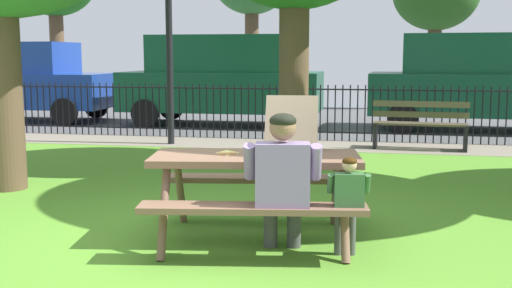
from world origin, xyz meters
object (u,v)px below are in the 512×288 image
at_px(pizza_slice_on_table, 227,152).
at_px(child_at_table, 348,198).
at_px(parked_car_right, 479,80).
at_px(adult_at_table, 283,179).
at_px(park_bench_center, 420,126).
at_px(pizza_box_open, 290,139).
at_px(picnic_table_foreground, 256,174).
at_px(parked_car_center, 222,78).
at_px(parked_car_left, 22,80).

xyz_separation_m(pizza_slice_on_table, child_at_table, (1.09, -0.45, -0.26)).
bearing_deg(parked_car_right, adult_at_table, -106.93).
bearing_deg(park_bench_center, parked_car_right, 65.79).
xyz_separation_m(pizza_box_open, child_at_table, (0.55, -0.60, -0.37)).
height_order(picnic_table_foreground, parked_car_center, parked_car_center).
relative_size(child_at_table, parked_car_left, 0.19).
bearing_deg(child_at_table, pizza_slice_on_table, 157.34).
relative_size(pizza_box_open, parked_car_left, 0.14).
bearing_deg(park_bench_center, parked_car_left, 161.66).
bearing_deg(park_bench_center, adult_at_table, -103.08).
height_order(adult_at_table, child_at_table, adult_at_table).
height_order(pizza_slice_on_table, adult_at_table, adult_at_table).
xyz_separation_m(child_at_table, park_bench_center, (0.95, 6.25, -0.10)).
bearing_deg(pizza_box_open, adult_at_table, -87.26).
relative_size(child_at_table, parked_car_center, 0.18).
relative_size(pizza_slice_on_table, parked_car_left, 0.06).
height_order(pizza_box_open, parked_car_left, parked_car_left).
bearing_deg(parked_car_left, pizza_slice_on_table, -50.36).
distance_m(pizza_box_open, parked_car_left, 11.83).
bearing_deg(pizza_box_open, parked_car_left, 132.12).
xyz_separation_m(picnic_table_foreground, adult_at_table, (0.31, -0.46, 0.06)).
xyz_separation_m(child_at_table, parked_car_center, (-3.36, 9.38, 0.58)).
bearing_deg(parked_car_left, parked_car_center, 0.01).
height_order(pizza_box_open, parked_car_right, parked_car_right).
height_order(pizza_slice_on_table, child_at_table, child_at_table).
height_order(adult_at_table, parked_car_left, parked_car_left).
height_order(picnic_table_foreground, parked_car_right, parked_car_right).
relative_size(parked_car_center, parked_car_right, 0.98).
relative_size(adult_at_table, park_bench_center, 0.73).
bearing_deg(parked_car_center, picnic_table_foreground, -74.18).
distance_m(picnic_table_foreground, park_bench_center, 6.11).
distance_m(child_at_table, parked_car_right, 9.69).
bearing_deg(parked_car_center, parked_car_right, -0.00).
distance_m(parked_car_center, parked_car_right, 5.72).
xyz_separation_m(park_bench_center, parked_car_right, (1.41, 3.13, 0.68)).
bearing_deg(pizza_slice_on_table, picnic_table_foreground, -8.97).
height_order(pizza_box_open, child_at_table, pizza_box_open).
bearing_deg(adult_at_table, picnic_table_foreground, 123.58).
bearing_deg(child_at_table, parked_car_right, 75.90).
xyz_separation_m(parked_car_left, parked_car_center, (5.12, 0.00, 0.09)).
distance_m(adult_at_table, child_at_table, 0.54).
bearing_deg(pizza_box_open, park_bench_center, 75.17).
distance_m(picnic_table_foreground, parked_car_left, 11.80).
relative_size(picnic_table_foreground, parked_car_center, 0.43).
distance_m(picnic_table_foreground, pizza_slice_on_table, 0.32).
bearing_deg(parked_car_right, parked_car_left, -180.00).
distance_m(child_at_table, park_bench_center, 6.32).
xyz_separation_m(picnic_table_foreground, pizza_box_open, (0.27, 0.19, 0.29)).
bearing_deg(pizza_slice_on_table, pizza_box_open, 15.61).
relative_size(pizza_slice_on_table, parked_car_right, 0.06).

